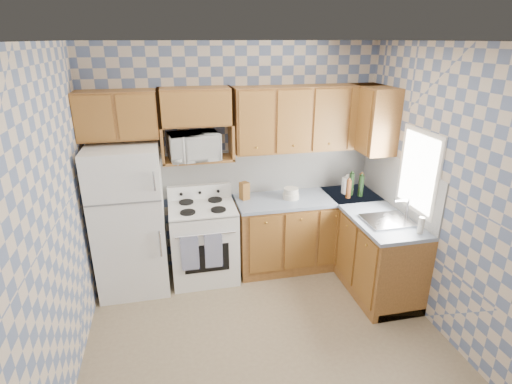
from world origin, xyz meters
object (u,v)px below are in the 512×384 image
microwave (194,146)px  electric_kettle (348,185)px  refrigerator (130,220)px  stove_body (204,243)px

microwave → electric_kettle: size_ratio=2.82×
refrigerator → stove_body: size_ratio=1.87×
refrigerator → microwave: size_ratio=3.10×
refrigerator → microwave: bearing=10.2°
refrigerator → electric_kettle: 2.62m
refrigerator → microwave: 1.08m
electric_kettle → refrigerator: bearing=-178.6°
microwave → electric_kettle: bearing=-10.5°
refrigerator → electric_kettle: refrigerator is taller
stove_body → refrigerator: bearing=-178.2°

